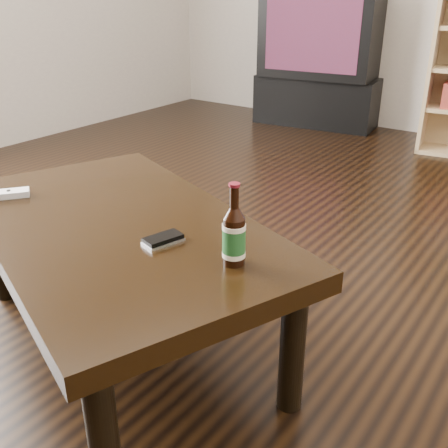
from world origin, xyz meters
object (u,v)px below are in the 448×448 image
Objects in this scene: tv_stand at (318,100)px; phone at (163,239)px; coffee_table at (118,238)px; beer_bottle at (234,236)px; tv at (323,32)px.

phone is (1.07, -3.14, 0.26)m from tv_stand.
coffee_table is 6.34× the size of beer_bottle.
tv is 3.25m from coffee_table.
phone is (1.07, -3.14, -0.28)m from tv.
tv_stand is at bearing 105.37° from coffee_table.
tv_stand is at bearing 124.55° from phone.
tv is (0.00, -0.00, 0.54)m from tv_stand.
beer_bottle is at bearing -1.66° from coffee_table.
tv is at bearing 124.56° from phone.
tv is 3.33m from phone.
tv is at bearing 105.37° from coffee_table.
beer_bottle is (1.29, -3.12, -0.21)m from tv.
phone is (-0.22, -0.01, -0.07)m from beer_bottle.
tv is 0.71× the size of coffee_table.
beer_bottle is at bearing -74.75° from tv_stand.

